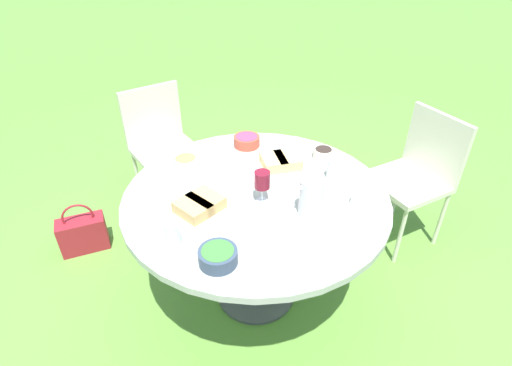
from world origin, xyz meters
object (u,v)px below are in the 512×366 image
at_px(dining_table, 256,208).
at_px(chair_far_back, 418,170).
at_px(chair_near_left, 161,139).
at_px(water_pitcher, 311,197).
at_px(handbag, 83,233).
at_px(wine_glass, 262,181).

relative_size(dining_table, chair_far_back, 1.49).
bearing_deg(chair_near_left, water_pitcher, 107.50).
height_order(dining_table, handbag, dining_table).
relative_size(chair_near_left, handbag, 2.42).
distance_m(chair_far_back, water_pitcher, 1.12).
xyz_separation_m(chair_near_left, water_pitcher, (-0.45, 1.42, 0.31)).
distance_m(chair_far_back, wine_glass, 1.25).
relative_size(chair_near_left, chair_far_back, 1.00).
height_order(wine_glass, handbag, wine_glass).
distance_m(dining_table, wine_glass, 0.23).
distance_m(water_pitcher, handbag, 1.67).
xyz_separation_m(dining_table, wine_glass, (-0.00, 0.08, 0.22)).
bearing_deg(chair_far_back, wine_glass, 9.99).
distance_m(dining_table, water_pitcher, 0.35).
height_order(dining_table, chair_near_left, chair_near_left).
bearing_deg(dining_table, chair_near_left, -76.73).
distance_m(dining_table, chair_near_left, 1.21).
bearing_deg(dining_table, wine_glass, 91.03).
bearing_deg(chair_far_back, dining_table, 6.32).
relative_size(dining_table, chair_near_left, 1.49).
bearing_deg(chair_far_back, water_pitcher, 20.33).
bearing_deg(handbag, chair_far_back, 162.42).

